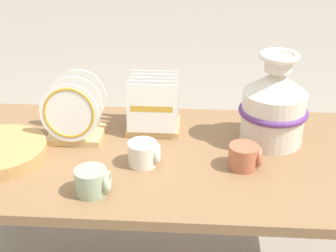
# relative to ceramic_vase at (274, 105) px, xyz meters

# --- Properties ---
(display_table) EXTENTS (1.57, 0.76, 0.58)m
(display_table) POSITION_rel_ceramic_vase_xyz_m (-0.37, -0.12, -0.20)
(display_table) COLOR olive
(display_table) RESTS_ON ground_plane
(ceramic_vase) EXTENTS (0.25, 0.25, 0.34)m
(ceramic_vase) POSITION_rel_ceramic_vase_xyz_m (0.00, 0.00, 0.00)
(ceramic_vase) COLOR silver
(ceramic_vase) RESTS_ON display_table
(dish_rack_round_plates) EXTENTS (0.21, 0.18, 0.24)m
(dish_rack_round_plates) POSITION_rel_ceramic_vase_xyz_m (-0.72, -0.03, -0.06)
(dish_rack_round_plates) COLOR tan
(dish_rack_round_plates) RESTS_ON display_table
(dish_rack_square_plates) EXTENTS (0.20, 0.18, 0.21)m
(dish_rack_square_plates) POSITION_rel_ceramic_vase_xyz_m (-0.44, 0.07, -0.07)
(dish_rack_square_plates) COLOR tan
(dish_rack_square_plates) RESTS_ON display_table
(mug_terracotta_glaze) EXTENTS (0.11, 0.10, 0.08)m
(mug_terracotta_glaze) POSITION_rel_ceramic_vase_xyz_m (-0.11, -0.19, -0.10)
(mug_terracotta_glaze) COLOR #B76647
(mug_terracotta_glaze) RESTS_ON display_table
(mug_sage_glaze) EXTENTS (0.11, 0.10, 0.08)m
(mug_sage_glaze) POSITION_rel_ceramic_vase_xyz_m (-0.59, -0.37, -0.10)
(mug_sage_glaze) COLOR #9EB28E
(mug_sage_glaze) RESTS_ON display_table
(mug_cream_glaze) EXTENTS (0.11, 0.10, 0.08)m
(mug_cream_glaze) POSITION_rel_ceramic_vase_xyz_m (-0.45, -0.20, -0.10)
(mug_cream_glaze) COLOR silver
(mug_cream_glaze) RESTS_ON display_table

